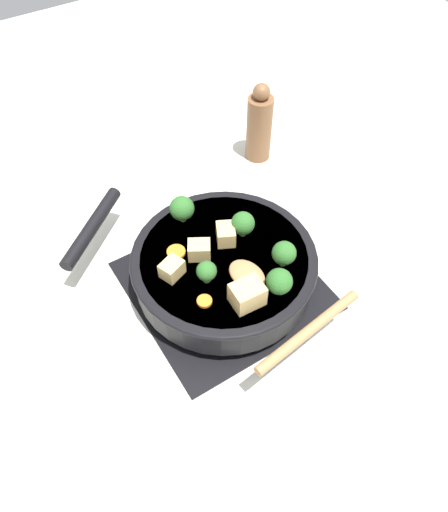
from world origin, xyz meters
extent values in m
plane|color=silver|center=(0.00, 0.00, 0.00)|extent=(2.40, 2.40, 0.00)
cube|color=black|center=(0.00, 0.00, 0.00)|extent=(0.31, 0.31, 0.01)
torus|color=black|center=(0.00, 0.00, 0.02)|extent=(0.24, 0.24, 0.01)
cube|color=black|center=(0.00, 0.00, 0.02)|extent=(0.01, 0.23, 0.01)
cube|color=black|center=(0.00, 0.00, 0.02)|extent=(0.23, 0.01, 0.01)
cylinder|color=black|center=(0.00, 0.00, 0.06)|extent=(0.31, 0.31, 0.06)
cylinder|color=brown|center=(0.00, 0.00, 0.06)|extent=(0.28, 0.28, 0.05)
torus|color=black|center=(0.00, 0.00, 0.08)|extent=(0.31, 0.31, 0.01)
cylinder|color=black|center=(0.16, -0.19, 0.07)|extent=(0.16, 0.14, 0.02)
ellipsoid|color=#A87A4C|center=(-0.01, 0.06, 0.09)|extent=(0.06, 0.07, 0.01)
cylinder|color=#A87A4C|center=(-0.03, 0.19, 0.09)|extent=(0.20, 0.04, 0.02)
cube|color=#DBB770|center=(0.09, -0.01, 0.10)|extent=(0.04, 0.04, 0.03)
cube|color=#DBB770|center=(0.02, 0.10, 0.10)|extent=(0.05, 0.04, 0.04)
cube|color=#DBB770|center=(-0.02, -0.03, 0.10)|extent=(0.04, 0.05, 0.03)
cube|color=#DBB770|center=(0.03, -0.02, 0.10)|extent=(0.05, 0.04, 0.03)
cylinder|color=#709956|center=(0.02, -0.11, 0.09)|extent=(0.01, 0.01, 0.01)
sphere|color=#2D6628|center=(0.02, -0.11, 0.11)|extent=(0.04, 0.04, 0.04)
cylinder|color=#709956|center=(-0.05, -0.02, 0.09)|extent=(0.01, 0.01, 0.01)
sphere|color=#2D6628|center=(-0.05, -0.02, 0.11)|extent=(0.04, 0.04, 0.04)
cylinder|color=#709956|center=(-0.07, 0.06, 0.09)|extent=(0.01, 0.01, 0.01)
sphere|color=#2D6628|center=(-0.07, 0.06, 0.11)|extent=(0.04, 0.04, 0.04)
cylinder|color=#709956|center=(0.05, 0.03, 0.09)|extent=(0.01, 0.01, 0.01)
sphere|color=#2D6628|center=(0.05, 0.03, 0.11)|extent=(0.03, 0.03, 0.03)
cylinder|color=#709956|center=(-0.03, 0.11, 0.09)|extent=(0.01, 0.01, 0.01)
sphere|color=#2D6628|center=(-0.03, 0.11, 0.11)|extent=(0.04, 0.04, 0.04)
cylinder|color=orange|center=(0.07, 0.06, 0.09)|extent=(0.02, 0.02, 0.01)
cylinder|color=orange|center=(0.06, -0.05, 0.09)|extent=(0.03, 0.03, 0.01)
cylinder|color=brown|center=(-0.25, -0.26, 0.07)|extent=(0.05, 0.05, 0.15)
sphere|color=brown|center=(-0.25, -0.26, 0.16)|extent=(0.04, 0.04, 0.04)
camera|label=1|loc=(0.28, 0.44, 0.73)|focal=35.00mm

